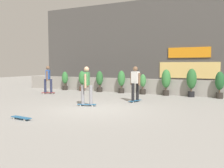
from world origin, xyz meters
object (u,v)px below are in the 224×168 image
potted_plant_3 (121,80)px  skater_mid_plaza (87,84)px  skater_by_wall_right (48,78)px  potted_plant_7 (220,83)px  potted_plant_1 (82,80)px  skateboard_near_camera (21,118)px  potted_plant_5 (166,80)px  skater_foreground (135,82)px  potted_plant_0 (65,80)px  potted_plant_4 (143,84)px  potted_plant_2 (100,80)px  potted_plant_6 (192,80)px

potted_plant_3 → skater_mid_plaza: 5.13m
skater_by_wall_right → potted_plant_7: bearing=13.6°
potted_plant_1 → skater_mid_plaza: (3.55, -5.09, 0.18)m
potted_plant_7 → skateboard_near_camera: potted_plant_7 is taller
skater_by_wall_right → skater_mid_plaza: same height
potted_plant_5 → skater_foreground: skater_foreground is taller
potted_plant_0 → skater_by_wall_right: skater_by_wall_right is taller
potted_plant_1 → potted_plant_7: (8.56, 0.00, 0.05)m
potted_plant_5 → potted_plant_1: bearing=180.0°
potted_plant_4 → skater_foreground: 3.19m
potted_plant_2 → skater_mid_plaza: 5.55m
potted_plant_7 → skater_by_wall_right: 9.79m
potted_plant_4 → skater_foreground: (0.70, -3.10, 0.30)m
potted_plant_5 → skater_mid_plaza: skater_mid_plaza is taller
skateboard_near_camera → potted_plant_2: bearing=101.5°
potted_plant_1 → skater_mid_plaza: bearing=-55.1°
skater_by_wall_right → skateboard_near_camera: size_ratio=2.08×
potted_plant_6 → skater_by_wall_right: size_ratio=0.92×
potted_plant_3 → skater_mid_plaza: skater_mid_plaza is taller
potted_plant_3 → skater_by_wall_right: size_ratio=0.82×
potted_plant_5 → skater_mid_plaza: size_ratio=0.89×
potted_plant_6 → skateboard_near_camera: size_ratio=1.91×
skater_by_wall_right → skater_foreground: bearing=-7.7°
potted_plant_0 → skater_mid_plaza: size_ratio=0.76×
potted_plant_2 → potted_plant_5: bearing=0.0°
skater_by_wall_right → potted_plant_6: bearing=15.9°
potted_plant_5 → skater_foreground: bearing=-102.8°
potted_plant_3 → potted_plant_7: (5.65, 0.00, 0.01)m
potted_plant_4 → skater_by_wall_right: (-5.28, -2.30, 0.30)m
potted_plant_4 → skater_by_wall_right: size_ratio=0.71×
skater_by_wall_right → potted_plant_1: bearing=67.4°
skater_by_wall_right → skater_mid_plaza: size_ratio=1.00×
potted_plant_4 → skater_mid_plaza: skater_mid_plaza is taller
skater_by_wall_right → skateboard_near_camera: (4.00, -6.01, -0.88)m
skater_mid_plaza → potted_plant_3: bearing=97.1°
potted_plant_2 → potted_plant_7: bearing=0.0°
potted_plant_1 → skater_by_wall_right: size_ratio=0.80×
potted_plant_0 → potted_plant_7: potted_plant_7 is taller
potted_plant_4 → potted_plant_2: bearing=180.0°
potted_plant_2 → skater_by_wall_right: bearing=-135.2°
potted_plant_3 → skater_mid_plaza: size_ratio=0.82×
skater_by_wall_right → skateboard_near_camera: 7.27m
potted_plant_3 → skater_by_wall_right: skater_by_wall_right is taller
potted_plant_0 → skater_foreground: size_ratio=0.76×
potted_plant_3 → skater_by_wall_right: 4.50m
skater_mid_plaza → skater_foreground: size_ratio=1.00×
potted_plant_6 → potted_plant_3: bearing=180.0°
potted_plant_7 → skater_foreground: size_ratio=0.84×
potted_plant_4 → skateboard_near_camera: bearing=-98.8°
potted_plant_0 → skater_by_wall_right: 2.35m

